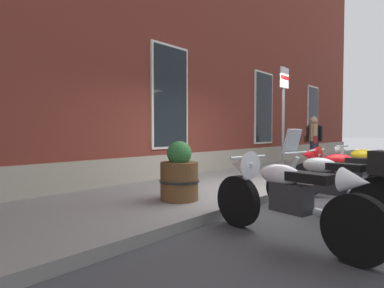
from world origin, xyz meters
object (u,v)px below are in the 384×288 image
motorcycle_white_sport (281,193)px  pedestrian_dark_jacket (314,138)px  motorcycle_red_sport (340,171)px  parking_sign (284,108)px  pedestrian_tan_coat (313,138)px  motorcycle_silver_touring (333,181)px  motorcycle_yellow_naked (367,169)px  barrel_planter (179,175)px

motorcycle_white_sport → pedestrian_dark_jacket: bearing=18.0°
motorcycle_red_sport → parking_sign: 1.86m
pedestrian_tan_coat → motorcycle_silver_touring: bearing=-157.1°
motorcycle_red_sport → pedestrian_tan_coat: size_ratio=1.24×
motorcycle_silver_touring → pedestrian_tan_coat: 6.33m
motorcycle_silver_touring → pedestrian_tan_coat: pedestrian_tan_coat is taller
motorcycle_yellow_naked → pedestrian_tan_coat: pedestrian_tan_coat is taller
motorcycle_red_sport → pedestrian_dark_jacket: 5.81m
barrel_planter → pedestrian_tan_coat: bearing=3.4°
motorcycle_red_sport → motorcycle_yellow_naked: 1.41m
motorcycle_yellow_naked → barrel_planter: bearing=153.2°
motorcycle_silver_touring → pedestrian_tan_coat: (5.81, 2.46, 0.51)m
motorcycle_red_sport → parking_sign: (0.45, 1.31, 1.23)m
motorcycle_red_sport → pedestrian_tan_coat: (4.49, 2.17, 0.51)m
motorcycle_silver_touring → motorcycle_red_sport: size_ratio=1.00×
pedestrian_tan_coat → parking_sign: (-4.04, -0.85, 0.72)m
motorcycle_yellow_naked → barrel_planter: (-3.77, 1.90, 0.07)m
motorcycle_white_sport → motorcycle_silver_touring: bearing=-6.0°
motorcycle_yellow_naked → motorcycle_red_sport: bearing=174.5°
motorcycle_red_sport → pedestrian_dark_jacket: size_ratio=1.27×
motorcycle_silver_touring → motorcycle_yellow_naked: 2.72m
motorcycle_white_sport → pedestrian_dark_jacket: size_ratio=1.38×
pedestrian_dark_jacket → pedestrian_tan_coat: bearing=-161.4°
pedestrian_tan_coat → barrel_planter: size_ratio=1.70×
parking_sign → barrel_planter: bearing=170.9°
motorcycle_silver_touring → pedestrian_dark_jacket: bearing=22.4°
barrel_planter → parking_sign: bearing=-9.1°
parking_sign → motorcycle_white_sport: bearing=-154.9°
motorcycle_yellow_naked → pedestrian_tan_coat: size_ratio=1.27×
pedestrian_dark_jacket → barrel_planter: pedestrian_dark_jacket is taller
motorcycle_red_sport → barrel_planter: barrel_planter is taller
motorcycle_red_sport → pedestrian_dark_jacket: pedestrian_dark_jacket is taller
motorcycle_silver_touring → pedestrian_tan_coat: bearing=22.9°
barrel_planter → motorcycle_silver_touring: bearing=-63.0°
pedestrian_tan_coat → barrel_planter: pedestrian_tan_coat is taller
motorcycle_silver_touring → parking_sign: bearing=42.2°
pedestrian_tan_coat → parking_sign: size_ratio=0.64×
motorcycle_white_sport → pedestrian_dark_jacket: pedestrian_dark_jacket is taller
motorcycle_yellow_naked → motorcycle_white_sport: bearing=-179.8°
motorcycle_yellow_naked → parking_sign: bearing=123.2°
motorcycle_yellow_naked → motorcycle_silver_touring: bearing=-176.7°
motorcycle_yellow_naked → parking_sign: (-0.95, 1.45, 1.30)m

